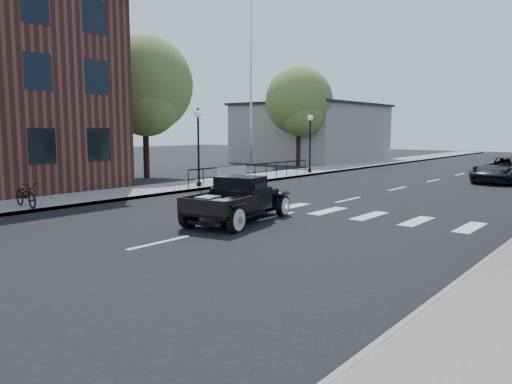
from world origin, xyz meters
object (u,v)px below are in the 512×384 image
Objects in this scene: flagpole at (251,70)px; second_car at (504,170)px; motorcycle at (26,195)px; hotrod_pickup at (237,199)px.

flagpole is 15.16m from second_car.
second_car is at bearing -22.15° from motorcycle.
flagpole is 15.74m from motorcycle.
second_car is at bearing 68.16° from hotrod_pickup.
second_car is (3.67, 17.94, -0.04)m from hotrod_pickup.
hotrod_pickup is 7.88m from motorcycle.
motorcycle is (-10.96, -20.95, -0.10)m from second_car.
flagpole is at bearing 117.22° from hotrod_pickup.
hotrod_pickup is at bearing -95.46° from second_car.
hotrod_pickup is at bearing -62.12° from motorcycle.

